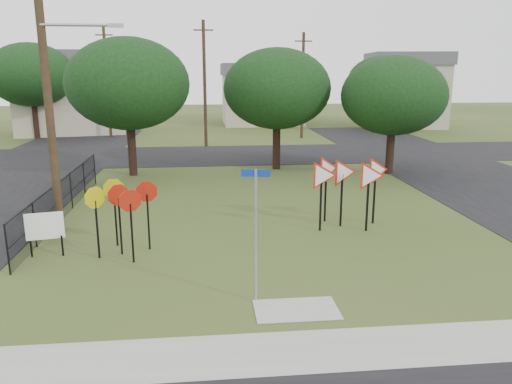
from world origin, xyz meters
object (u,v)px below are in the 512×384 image
stop_sign_cluster (121,202)px  yield_sign_cluster (347,176)px  info_board (45,227)px  street_name_sign (256,228)px

stop_sign_cluster → yield_sign_cluster: yield_sign_cluster is taller
stop_sign_cluster → info_board: stop_sign_cluster is taller
stop_sign_cluster → yield_sign_cluster: bearing=14.9°
street_name_sign → stop_sign_cluster: bearing=135.7°
stop_sign_cluster → yield_sign_cluster: 7.89m
yield_sign_cluster → info_board: size_ratio=2.34×
street_name_sign → yield_sign_cluster: (3.87, 5.70, -0.01)m
stop_sign_cluster → yield_sign_cluster: size_ratio=0.69×
info_board → stop_sign_cluster: bearing=-0.1°
street_name_sign → yield_sign_cluster: 6.89m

